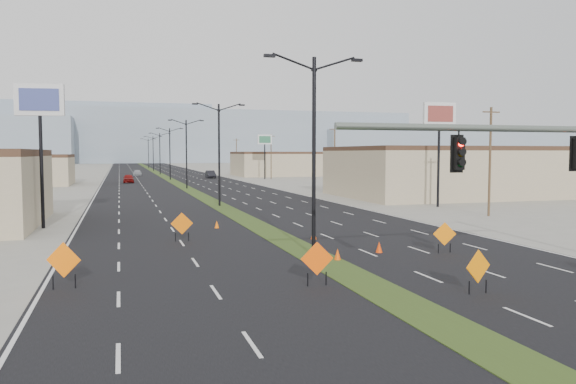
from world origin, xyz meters
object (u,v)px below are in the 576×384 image
object	(u,v)px
streetlight_2	(186,152)
car_left	(128,179)
streetlight_0	(314,149)
pole_sign_west	(40,110)
construction_sign_0	(64,261)
car_mid	(210,174)
pole_sign_east_far	(265,143)
streetlight_3	(170,152)
cone_1	(314,234)
construction_sign_2	(182,224)
cone_0	(338,255)
streetlight_4	(160,152)
cone_3	(217,224)
streetlight_5	(153,152)
construction_sign_5	(445,235)
construction_sign_3	(478,268)
pole_sign_east_near	(439,121)
construction_sign_1	(317,260)
streetlight_6	(148,152)
streetlight_1	(219,151)
cone_2	(379,247)
car_far	(137,173)

from	to	relation	value
streetlight_2	car_left	distance (m)	21.45
streetlight_0	pole_sign_west	world-z (taller)	streetlight_0
car_left	construction_sign_0	bearing A→B (deg)	-92.85
car_mid	pole_sign_east_far	distance (m)	14.03
streetlight_3	cone_1	size ratio (longest dim) A/B	16.33
construction_sign_2	cone_0	world-z (taller)	construction_sign_2
streetlight_4	cone_3	xyz separation A→B (m)	(-2.97, -100.12, -5.14)
pole_sign_east_far	cone_3	bearing A→B (deg)	-104.42
cone_0	streetlight_2	bearing A→B (deg)	90.72
streetlight_0	streetlight_5	size ratio (longest dim) A/B	1.00
construction_sign_5	streetlight_3	bearing A→B (deg)	110.25
car_left	cone_1	distance (m)	70.84
car_left	construction_sign_3	size ratio (longest dim) A/B	2.65
cone_3	streetlight_5	bearing A→B (deg)	88.67
streetlight_5	pole_sign_east_near	size ratio (longest dim) A/B	0.99
streetlight_5	construction_sign_1	world-z (taller)	streetlight_5
streetlight_4	streetlight_6	xyz separation A→B (m)	(0.00, 56.00, 0.00)
streetlight_1	construction_sign_5	distance (m)	30.28
car_left	construction_sign_5	xyz separation A→B (m)	(14.78, -76.53, 0.20)
cone_2	pole_sign_east_far	world-z (taller)	pole_sign_east_far
streetlight_5	streetlight_4	bearing A→B (deg)	-90.00
car_left	construction_sign_5	distance (m)	77.95
cone_0	pole_sign_east_far	size ratio (longest dim) A/B	0.07
car_far	pole_sign_east_far	xyz separation A→B (m)	(23.92, -24.04, 6.54)
streetlight_4	streetlight_1	bearing A→B (deg)	-90.00
streetlight_2	construction_sign_1	bearing A→B (deg)	-91.84
construction_sign_2	construction_sign_5	xyz separation A→B (m)	(12.76, -7.83, -0.07)
car_far	construction_sign_2	size ratio (longest dim) A/B	2.60
construction_sign_2	streetlight_4	bearing A→B (deg)	90.07
cone_1	pole_sign_east_near	distance (m)	25.64
streetlight_3	pole_sign_east_near	world-z (taller)	pole_sign_east_near
construction_sign_5	cone_0	bearing A→B (deg)	-161.46
car_mid	construction_sign_3	size ratio (longest dim) A/B	2.84
car_mid	construction_sign_0	bearing A→B (deg)	-102.05
streetlight_3	cone_2	xyz separation A→B (m)	(3.61, -84.09, -5.12)
streetlight_0	construction_sign_1	distance (m)	7.77
streetlight_2	pole_sign_east_far	bearing A→B (deg)	54.59
streetlight_1	pole_sign_east_near	xyz separation A→B (m)	(20.24, -6.81, 2.85)
streetlight_3	construction_sign_1	world-z (taller)	streetlight_3
streetlight_0	cone_3	world-z (taller)	streetlight_0
streetlight_5	pole_sign_east_far	size ratio (longest dim) A/B	1.13
streetlight_3	construction_sign_5	distance (m)	85.54
construction_sign_1	cone_3	distance (m)	18.02
pole_sign_west	pole_sign_east_far	bearing A→B (deg)	70.91
pole_sign_east_near	cone_3	bearing A→B (deg)	-154.34
car_mid	pole_sign_west	xyz separation A→B (m)	(-23.28, -74.34, 7.39)
car_far	cone_2	xyz separation A→B (m)	(9.14, -106.00, -0.35)
construction_sign_0	construction_sign_1	distance (m)	9.78
streetlight_3	construction_sign_2	xyz separation A→B (m)	(-5.91, -77.32, -4.39)
streetlight_5	streetlight_1	bearing A→B (deg)	-90.00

